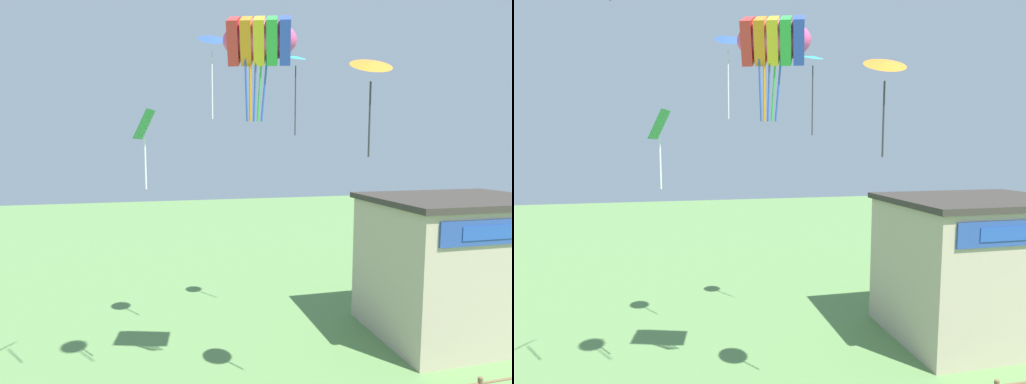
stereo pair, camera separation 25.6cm
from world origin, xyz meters
TOP-DOWN VIEW (x-y plane):
  - seaside_building at (9.48, 12.18)m, footprint 7.22×5.47m
  - kite_rainbow_parafoil at (0.13, 9.30)m, footprint 2.44×2.05m
  - kite_orange_delta at (2.65, 7.58)m, footprint 1.24×1.16m
  - kite_green_diamond at (-3.09, 10.34)m, footprint 0.66×0.80m
  - kite_blue_delta at (-0.77, 12.73)m, footprint 0.97×0.87m
  - kite_cyan_delta at (2.96, 14.36)m, footprint 0.99×0.96m

SIDE VIEW (x-z plane):
  - seaside_building at x=9.48m, z-range 0.02..5.89m
  - kite_green_diamond at x=-3.09m, z-range 7.14..9.49m
  - kite_orange_delta at x=2.65m, z-range 8.62..11.29m
  - kite_rainbow_parafoil at x=0.13m, z-range 9.37..12.39m
  - kite_cyan_delta at x=2.96m, z-range 9.76..13.17m
  - kite_blue_delta at x=-0.77m, z-range 10.09..13.19m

